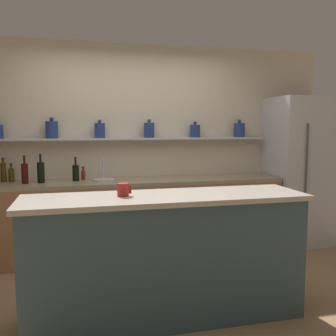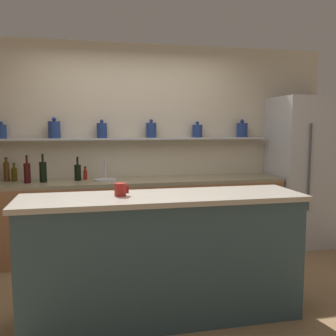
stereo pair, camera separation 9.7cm
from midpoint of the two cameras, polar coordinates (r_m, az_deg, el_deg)
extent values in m
plane|color=olive|center=(3.63, -1.14, -19.12)|extent=(12.00, 12.00, 0.00)
cube|color=beige|center=(4.86, -4.80, 3.25)|extent=(5.20, 0.10, 2.60)
cube|color=#B7B7BC|center=(4.71, -5.46, 4.45)|extent=(3.64, 0.18, 0.02)
cylinder|color=navy|center=(4.76, -23.51, 5.10)|extent=(0.11, 0.11, 0.16)
sphere|color=navy|center=(4.76, -23.57, 6.30)|extent=(0.04, 0.04, 0.04)
cylinder|color=navy|center=(4.68, -16.37, 5.61)|extent=(0.14, 0.14, 0.20)
sphere|color=navy|center=(4.68, -16.42, 7.15)|extent=(0.05, 0.05, 0.05)
cylinder|color=navy|center=(4.67, -9.46, 5.66)|extent=(0.13, 0.13, 0.18)
sphere|color=navy|center=(4.67, -9.48, 7.05)|extent=(0.04, 0.04, 0.04)
cylinder|color=navy|center=(4.74, -1.99, 5.78)|extent=(0.13, 0.13, 0.19)
sphere|color=navy|center=(4.74, -1.99, 7.19)|extent=(0.05, 0.05, 0.05)
cylinder|color=navy|center=(4.89, 5.06, 5.63)|extent=(0.13, 0.13, 0.16)
sphere|color=navy|center=(4.89, 5.07, 6.86)|extent=(0.05, 0.05, 0.05)
cylinder|color=navy|center=(5.11, 11.75, 5.67)|extent=(0.14, 0.14, 0.19)
sphere|color=navy|center=(5.11, 11.78, 7.00)|extent=(0.05, 0.05, 0.05)
cube|color=#99603D|center=(4.63, -5.01, -7.69)|extent=(3.74, 0.62, 0.88)
cube|color=gray|center=(4.54, -5.07, -2.05)|extent=(3.74, 0.62, 0.04)
cube|color=#334C56|center=(3.11, 0.17, -13.79)|extent=(2.20, 0.55, 0.98)
cube|color=#ADA393|center=(2.97, 0.18, -4.52)|extent=(2.26, 0.61, 0.04)
cube|color=#B7B7BC|center=(5.28, 20.35, -0.48)|extent=(0.78, 0.70, 1.94)
cylinder|color=#4C4C51|center=(4.89, 21.31, 0.11)|extent=(0.02, 0.02, 1.07)
cylinder|color=#B7B7BC|center=(4.51, -8.87, -1.77)|extent=(0.27, 0.27, 0.02)
cylinder|color=#B7B7BC|center=(4.59, -8.97, -0.12)|extent=(0.02, 0.02, 0.22)
cylinder|color=#B7B7BC|center=(4.52, -8.95, 1.18)|extent=(0.02, 0.12, 0.02)
cylinder|color=#47380A|center=(4.73, -21.82, -0.96)|extent=(0.06, 0.06, 0.15)
cylinder|color=#47380A|center=(4.72, -21.87, 0.26)|extent=(0.03, 0.03, 0.05)
cylinder|color=black|center=(4.72, -21.89, 0.64)|extent=(0.03, 0.03, 0.01)
cylinder|color=black|center=(4.56, -13.01, -0.70)|extent=(0.08, 0.08, 0.19)
cylinder|color=black|center=(4.54, -13.05, 0.99)|extent=(0.02, 0.02, 0.08)
cylinder|color=black|center=(4.54, -13.06, 1.58)|extent=(0.03, 0.03, 0.01)
cylinder|color=#380C0C|center=(4.52, -20.09, -0.75)|extent=(0.07, 0.07, 0.23)
cylinder|color=#380C0C|center=(4.50, -20.16, 1.18)|extent=(0.02, 0.02, 0.08)
cylinder|color=black|center=(4.50, -20.19, 1.77)|extent=(0.03, 0.03, 0.01)
cylinder|color=black|center=(4.53, -17.92, -0.61)|extent=(0.08, 0.08, 0.23)
cylinder|color=black|center=(4.51, -17.99, 1.38)|extent=(0.02, 0.02, 0.08)
cylinder|color=black|center=(4.51, -18.01, 1.97)|extent=(0.03, 0.03, 0.01)
cylinder|color=#4C2D0C|center=(4.76, -22.85, -0.55)|extent=(0.06, 0.06, 0.22)
cylinder|color=#4C2D0C|center=(4.74, -22.92, 1.06)|extent=(0.03, 0.03, 0.04)
cylinder|color=black|center=(4.74, -22.93, 1.41)|extent=(0.03, 0.03, 0.01)
cylinder|color=maroon|center=(4.63, -11.90, -1.05)|extent=(0.05, 0.05, 0.11)
cylinder|color=maroon|center=(4.62, -11.92, -0.15)|extent=(0.03, 0.03, 0.04)
cylinder|color=black|center=(4.62, -11.93, 0.15)|extent=(0.03, 0.03, 0.01)
cylinder|color=maroon|center=(2.94, -6.36, -3.28)|extent=(0.09, 0.09, 0.10)
cube|color=maroon|center=(2.95, -5.28, -3.24)|extent=(0.02, 0.01, 0.06)
camera|label=1|loc=(0.05, -89.27, 0.08)|focal=40.00mm
camera|label=2|loc=(0.05, 90.73, -0.08)|focal=40.00mm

